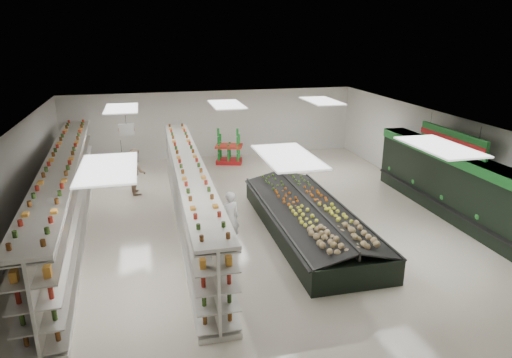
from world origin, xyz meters
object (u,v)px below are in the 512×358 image
object	(u,v)px
gondola_center	(190,197)
soda_endcap	(229,147)
shopper_main	(230,218)
gondola_left	(67,198)
shopper_background	(136,171)
produce_island	(309,218)

from	to	relation	value
gondola_center	soda_endcap	bearing A→B (deg)	70.02
shopper_main	gondola_center	bearing A→B (deg)	-72.63
gondola_left	soda_endcap	bearing A→B (deg)	41.79
gondola_center	shopper_background	bearing A→B (deg)	116.12
produce_island	soda_endcap	size ratio (longest dim) A/B	4.46
gondola_left	shopper_main	bearing A→B (deg)	-28.06
soda_endcap	shopper_main	world-z (taller)	shopper_main
gondola_left	shopper_main	xyz separation A→B (m)	(4.69, -2.21, -0.22)
gondola_left	produce_island	bearing A→B (deg)	-18.63
gondola_center	soda_endcap	xyz separation A→B (m)	(2.49, 6.70, -0.20)
gondola_left	gondola_center	world-z (taller)	gondola_left
gondola_left	soda_endcap	world-z (taller)	gondola_left
gondola_left	soda_endcap	distance (m)	8.74
gondola_left	shopper_main	distance (m)	5.19
gondola_center	produce_island	xyz separation A→B (m)	(3.46, -1.47, -0.48)
produce_island	soda_endcap	bearing A→B (deg)	96.79
shopper_background	produce_island	bearing A→B (deg)	-142.56
produce_island	shopper_background	size ratio (longest dim) A/B	4.00
gondola_left	shopper_background	size ratio (longest dim) A/B	7.43
gondola_center	shopper_background	world-z (taller)	gondola_center
gondola_left	gondola_center	bearing A→B (deg)	-11.34
gondola_left	gondola_center	xyz separation A→B (m)	(3.72, -0.55, -0.07)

